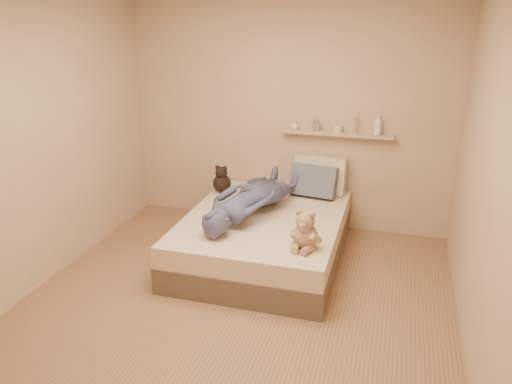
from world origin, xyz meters
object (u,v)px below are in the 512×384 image
(game_console, at_px, (220,219))
(person, at_px, (250,198))
(dark_plush, at_px, (222,180))
(pillow_grey, at_px, (313,181))
(teddy_bear, at_px, (305,233))
(pillow_cream, at_px, (320,175))
(wall_shelf, at_px, (336,134))
(bed, at_px, (264,237))

(game_console, xyz_separation_m, person, (0.13, 0.51, 0.03))
(dark_plush, xyz_separation_m, person, (0.49, -0.52, 0.04))
(dark_plush, relative_size, pillow_grey, 0.61)
(game_console, distance_m, person, 0.53)
(teddy_bear, height_order, pillow_grey, same)
(game_console, bearing_deg, pillow_grey, 62.33)
(game_console, height_order, pillow_cream, pillow_cream)
(game_console, distance_m, wall_shelf, 1.71)
(dark_plush, relative_size, wall_shelf, 0.26)
(dark_plush, distance_m, pillow_grey, 1.00)
(bed, relative_size, pillow_grey, 3.80)
(bed, height_order, teddy_bear, teddy_bear)
(bed, distance_m, wall_shelf, 1.38)
(bed, bearing_deg, dark_plush, 139.71)
(bed, relative_size, dark_plush, 6.19)
(pillow_cream, distance_m, person, 0.99)
(pillow_grey, xyz_separation_m, wall_shelf, (0.19, 0.22, 0.48))
(pillow_grey, bearing_deg, pillow_cream, 70.52)
(dark_plush, height_order, wall_shelf, wall_shelf)
(dark_plush, height_order, pillow_cream, pillow_cream)
(pillow_cream, bearing_deg, bed, -116.18)
(bed, bearing_deg, pillow_cream, 63.82)
(pillow_grey, height_order, wall_shelf, wall_shelf)
(teddy_bear, distance_m, dark_plush, 1.60)
(game_console, xyz_separation_m, wall_shelf, (0.82, 1.41, 0.51))
(pillow_cream, bearing_deg, dark_plush, -164.08)
(person, bearing_deg, pillow_grey, -111.74)
(bed, bearing_deg, teddy_bear, -48.35)
(dark_plush, bearing_deg, game_console, -70.65)
(bed, distance_m, game_console, 0.68)
(teddy_bear, distance_m, wall_shelf, 1.57)
(bed, xyz_separation_m, wall_shelf, (0.55, 0.91, 0.88))
(game_console, distance_m, dark_plush, 1.10)
(bed, xyz_separation_m, pillow_cream, (0.41, 0.83, 0.43))
(bed, xyz_separation_m, dark_plush, (-0.63, 0.53, 0.36))
(teddy_bear, relative_size, person, 0.24)
(dark_plush, distance_m, wall_shelf, 1.34)
(bed, distance_m, person, 0.43)
(dark_plush, xyz_separation_m, pillow_grey, (0.99, 0.16, 0.04))
(wall_shelf, bearing_deg, teddy_bear, -91.38)
(pillow_grey, relative_size, person, 0.34)
(game_console, height_order, wall_shelf, wall_shelf)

